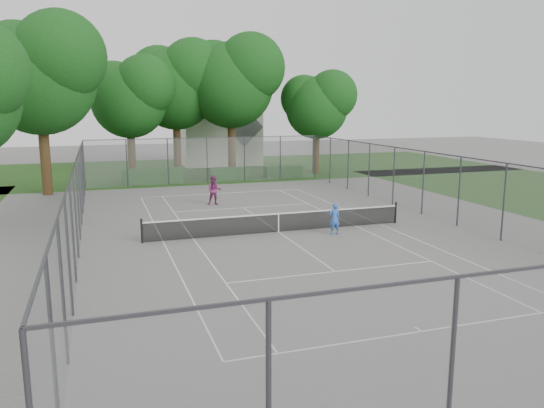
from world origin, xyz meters
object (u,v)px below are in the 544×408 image
object	(u,v)px
girl_player	(335,219)
woman_player	(214,190)
tennis_net	(279,222)
house	(219,126)

from	to	relation	value
girl_player	woman_player	distance (m)	9.86
girl_player	woman_player	world-z (taller)	woman_player
tennis_net	woman_player	xyz separation A→B (m)	(-1.42, 7.90, 0.38)
tennis_net	woman_player	world-z (taller)	woman_player
tennis_net	woman_player	distance (m)	8.04
house	girl_player	distance (m)	31.06
girl_player	tennis_net	bearing A→B (deg)	-25.55
house	girl_player	world-z (taller)	house
tennis_net	house	world-z (taller)	house
house	girl_player	xyz separation A→B (m)	(-1.44, -30.87, -3.07)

